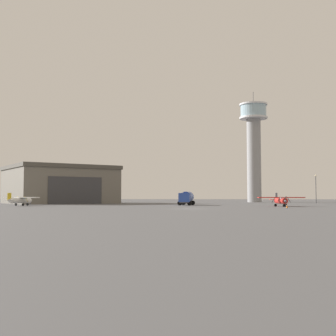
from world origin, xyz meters
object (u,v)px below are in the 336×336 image
at_px(control_tower, 254,141).
at_px(truck_fuel_tanker_blue, 187,198).
at_px(light_post_east, 316,186).
at_px(traffic_cone_near_left, 287,206).
at_px(airplane_white, 20,200).
at_px(airplane_red, 281,200).

xyz_separation_m(control_tower, truck_fuel_tanker_blue, (-19.17, -47.63, -18.24)).
bearing_deg(light_post_east, traffic_cone_near_left, -108.14).
relative_size(control_tower, airplane_white, 4.10).
bearing_deg(light_post_east, airplane_white, -151.49).
height_order(truck_fuel_tanker_blue, traffic_cone_near_left, truck_fuel_tanker_blue).
xyz_separation_m(control_tower, airplane_white, (-53.33, -56.28, -18.68)).
distance_m(truck_fuel_tanker_blue, light_post_east, 44.56).
distance_m(truck_fuel_tanker_blue, traffic_cone_near_left, 27.35).
xyz_separation_m(control_tower, traffic_cone_near_left, (-1.02, -68.04, -19.58)).
bearing_deg(traffic_cone_near_left, airplane_white, 167.33).
relative_size(airplane_white, airplane_red, 0.97).
height_order(airplane_red, light_post_east, light_post_east).
height_order(control_tower, light_post_east, control_tower).
xyz_separation_m(control_tower, light_post_east, (14.99, -19.18, -15.16)).
xyz_separation_m(truck_fuel_tanker_blue, light_post_east, (34.16, 28.44, 3.08)).
height_order(airplane_white, airplane_red, airplane_red).
bearing_deg(airplane_white, airplane_red, -71.39).
xyz_separation_m(airplane_white, light_post_east, (68.32, 37.10, 3.52)).
relative_size(airplane_red, traffic_cone_near_left, 13.29).
xyz_separation_m(airplane_red, traffic_cone_near_left, (-0.62, -10.79, -0.90)).
relative_size(control_tower, traffic_cone_near_left, 53.16).
bearing_deg(traffic_cone_near_left, control_tower, 89.14).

